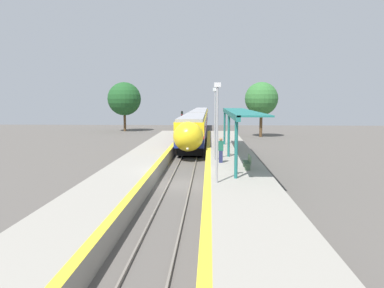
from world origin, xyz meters
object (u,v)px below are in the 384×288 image
at_px(platform_bench, 248,162).
at_px(lamppost_mid, 215,119).
at_px(train, 198,120).
at_px(lamppost_near, 217,126).
at_px(person_waiting, 221,150).
at_px(railway_signal, 182,122).

relative_size(platform_bench, lamppost_mid, 0.32).
relative_size(train, lamppost_near, 11.44).
bearing_deg(platform_bench, lamppost_mid, 119.18).
bearing_deg(lamppost_near, person_waiting, 86.49).
height_order(train, platform_bench, train).
relative_size(person_waiting, lamppost_mid, 0.33).
bearing_deg(person_waiting, lamppost_mid, 105.59).
bearing_deg(railway_signal, lamppost_near, -82.33).
height_order(train, lamppost_mid, lamppost_mid).
xyz_separation_m(train, lamppost_mid, (2.34, -34.86, 1.93)).
distance_m(platform_bench, lamppost_mid, 5.12).
relative_size(lamppost_near, lamppost_mid, 1.00).
bearing_deg(lamppost_near, platform_bench, 63.94).
height_order(train, person_waiting, train).
xyz_separation_m(train, railway_signal, (-1.92, -11.41, 0.33)).
bearing_deg(lamppost_near, train, 93.11).
distance_m(platform_bench, lamppost_near, 5.54).
relative_size(platform_bench, lamppost_near, 0.32).
relative_size(train, person_waiting, 34.29).
distance_m(person_waiting, lamppost_mid, 2.65).
bearing_deg(platform_bench, person_waiting, 126.29).
distance_m(platform_bench, railway_signal, 28.04).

